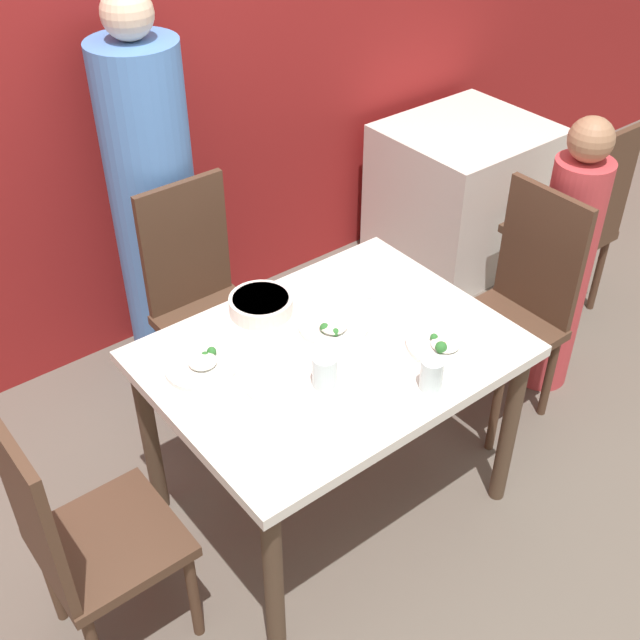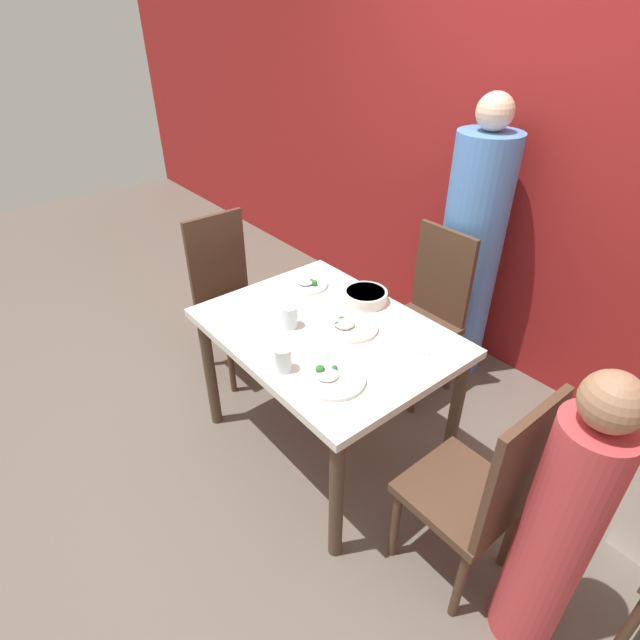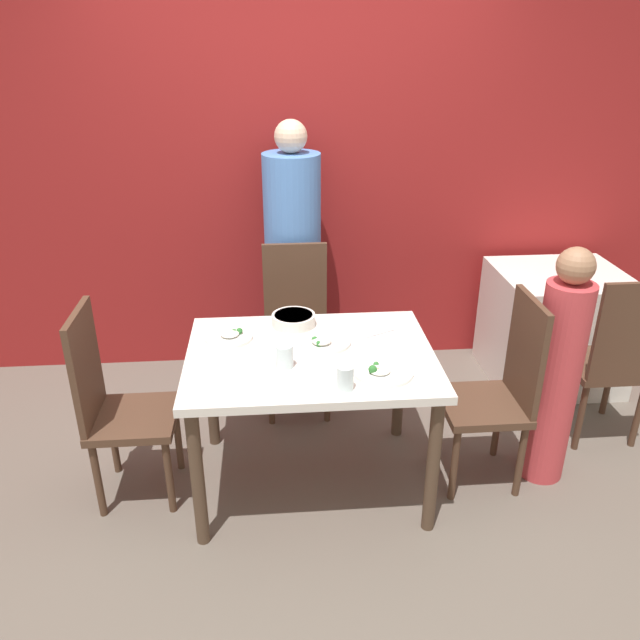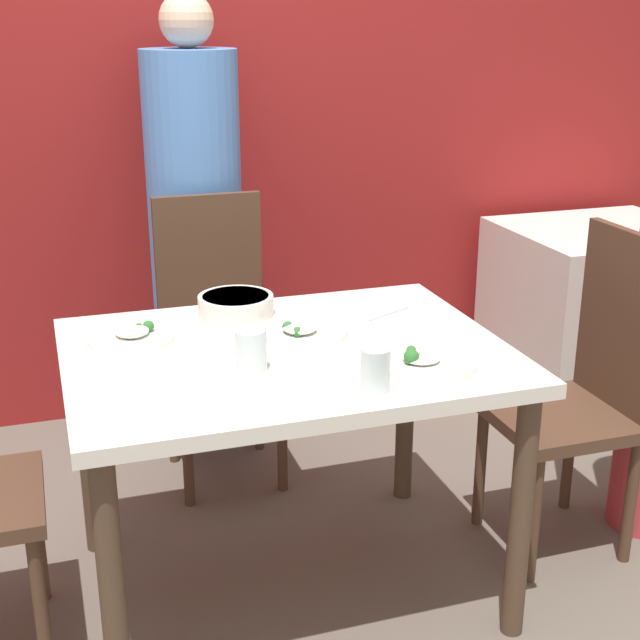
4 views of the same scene
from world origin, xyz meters
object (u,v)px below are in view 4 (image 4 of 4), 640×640
Objects in this scene: chair_adult_spot at (217,333)px; glass_water_tall at (375,370)px; bowl_curry at (236,305)px; chair_child_spot at (584,387)px; plate_rice_adult at (131,337)px; person_adult at (197,243)px.

chair_adult_spot reaches higher than glass_water_tall.
bowl_curry is at bearing -94.07° from chair_adult_spot.
chair_child_spot is at bearing 20.94° from glass_water_tall.
plate_rice_adult is at bearing -157.82° from bowl_curry.
glass_water_tall is (0.15, -1.46, 0.03)m from person_adult.
chair_child_spot is 0.60× the size of person_adult.
person_adult is 7.49× the size of bowl_curry.
plate_rice_adult is at bearing -110.63° from person_adult.
plate_rice_adult is at bearing 134.67° from glass_water_tall.
bowl_curry is 0.95× the size of plate_rice_adult.
chair_child_spot is 1.52m from person_adult.
chair_adult_spot is 1.26m from chair_child_spot.
bowl_curry is 0.35m from plate_rice_adult.
person_adult is at bearing 96.03° from glass_water_tall.
chair_child_spot is 1.08m from bowl_curry.
bowl_curry reaches higher than plate_rice_adult.
plate_rice_adult is 2.17× the size of glass_water_tall.
chair_adult_spot reaches higher than bowl_curry.
plate_rice_adult is (-0.35, -0.61, 0.24)m from chair_adult_spot.
chair_child_spot is (0.96, -0.81, 0.00)m from chair_adult_spot.
chair_adult_spot is 4.48× the size of bowl_curry.
person_adult is 0.81m from bowl_curry.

